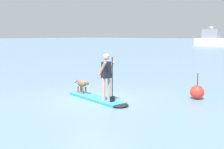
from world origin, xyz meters
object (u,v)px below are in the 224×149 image
object	(u,v)px
moored_boat_far_port	(213,40)
marker_buoy	(197,92)
paddleboard	(99,99)
dog	(82,84)
person_paddler	(107,74)

from	to	relation	value
moored_boat_far_port	marker_buoy	size ratio (longest dim) A/B	8.01
paddleboard	dog	xyz separation A→B (m)	(-1.18, 0.22, 0.44)
paddleboard	moored_boat_far_port	xyz separation A→B (m)	(-17.30, 58.74, 1.43)
dog	moored_boat_far_port	world-z (taller)	moored_boat_far_port
paddleboard	person_paddler	size ratio (longest dim) A/B	1.88
person_paddler	moored_boat_far_port	distance (m)	61.45
paddleboard	marker_buoy	world-z (taller)	marker_buoy
paddleboard	person_paddler	world-z (taller)	person_paddler
dog	marker_buoy	bearing A→B (deg)	31.88
paddleboard	marker_buoy	size ratio (longest dim) A/B	3.11
person_paddler	dog	world-z (taller)	person_paddler
person_paddler	dog	distance (m)	1.78
marker_buoy	paddleboard	bearing A→B (deg)	-136.20
moored_boat_far_port	dog	bearing A→B (deg)	-74.59
dog	person_paddler	bearing A→B (deg)	-10.76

